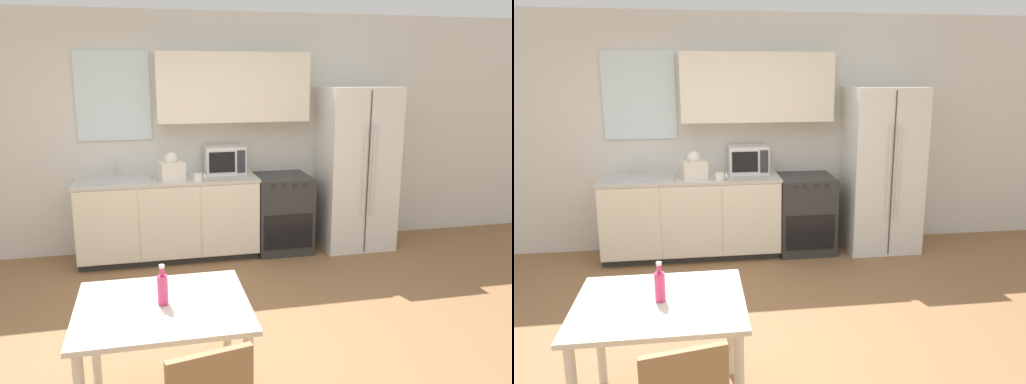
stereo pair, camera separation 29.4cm
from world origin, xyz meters
The scene contains 11 objects.
ground_plane centered at (0.00, 0.00, 0.00)m, with size 12.00×12.00×0.00m, color olive.
wall_back centered at (0.08, 2.31, 1.45)m, with size 12.00×0.38×2.70m.
kitchen_counter centered at (-0.27, 2.00, 0.46)m, with size 1.96×0.65×0.91m.
oven_range centered at (1.03, 1.99, 0.44)m, with size 0.63×0.65×0.88m.
refrigerator centered at (1.92, 1.97, 0.94)m, with size 0.82×0.73×1.88m.
kitchen_sink centered at (-0.80, 2.00, 0.93)m, with size 0.73×0.44×0.22m.
microwave centered at (0.39, 2.13, 1.07)m, with size 0.45×0.31×0.31m.
coffee_mug centered at (0.05, 1.77, 0.95)m, with size 0.13×0.09×0.08m.
grocery_bag_0 centered at (-0.23, 1.89, 1.04)m, with size 0.30×0.27×0.30m.
dining_table centered at (-0.43, -0.75, 0.63)m, with size 0.98×0.84×0.74m.
drink_bottle centered at (-0.42, -0.74, 0.84)m, with size 0.06×0.06×0.24m.
Camera 1 is at (-0.47, -3.42, 2.02)m, focal length 35.00 mm.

